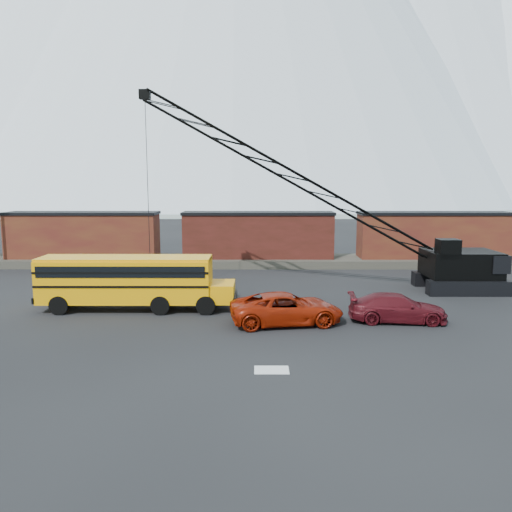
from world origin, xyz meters
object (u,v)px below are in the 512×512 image
at_px(school_bus, 132,280).
at_px(crawler_crane, 306,184).
at_px(red_pickup, 287,308).
at_px(maroon_suv, 397,308).

height_order(school_bus, crawler_crane, crawler_crane).
xyz_separation_m(school_bus, crawler_crane, (10.70, 5.00, 5.60)).
xyz_separation_m(red_pickup, crawler_crane, (1.71, 7.93, 6.55)).
bearing_deg(red_pickup, crawler_crane, -20.93).
bearing_deg(maroon_suv, red_pickup, 98.39).
distance_m(school_bus, red_pickup, 9.50).
relative_size(maroon_suv, crawler_crane, 0.21).
bearing_deg(crawler_crane, red_pickup, -102.19).
distance_m(school_bus, crawler_crane, 13.07).
relative_size(school_bus, crawler_crane, 0.47).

